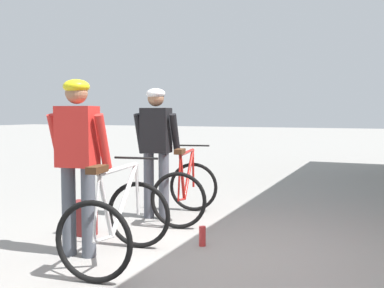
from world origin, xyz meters
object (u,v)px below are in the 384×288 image
at_px(bicycle_far_red, 186,190).
at_px(cyclist_near_in_red, 78,151).
at_px(cyclist_far_in_dark, 156,141).
at_px(bicycle_near_white, 118,222).
at_px(backpack_on_platform, 83,218).
at_px(water_bottle_near_the_bikes, 202,236).

bearing_deg(bicycle_far_red, cyclist_near_in_red, -101.04).
relative_size(cyclist_near_in_red, bicycle_far_red, 1.47).
xyz_separation_m(cyclist_far_in_dark, bicycle_near_white, (0.53, -1.75, -0.65)).
xyz_separation_m(cyclist_near_in_red, backpack_on_platform, (-0.43, 0.63, -0.85)).
height_order(cyclist_far_in_dark, backpack_on_platform, cyclist_far_in_dark).
distance_m(cyclist_near_in_red, cyclist_far_in_dark, 1.71).
relative_size(bicycle_near_white, water_bottle_near_the_bikes, 5.48).
relative_size(cyclist_near_in_red, bicycle_near_white, 1.51).
relative_size(cyclist_near_in_red, water_bottle_near_the_bikes, 8.28).
distance_m(backpack_on_platform, water_bottle_near_the_bikes, 1.45).
relative_size(bicycle_near_white, bicycle_far_red, 0.97).
relative_size(cyclist_near_in_red, backpack_on_platform, 4.40).
bearing_deg(cyclist_far_in_dark, bicycle_far_red, 17.06).
relative_size(cyclist_far_in_dark, water_bottle_near_the_bikes, 8.28).
xyz_separation_m(bicycle_far_red, backpack_on_platform, (-0.79, -1.20, -0.20)).
bearing_deg(cyclist_near_in_red, cyclist_far_in_dark, 91.21).
bearing_deg(bicycle_near_white, cyclist_far_in_dark, 106.75).
bearing_deg(water_bottle_near_the_bikes, bicycle_near_white, -121.71).
relative_size(backpack_on_platform, water_bottle_near_the_bikes, 1.88).
xyz_separation_m(cyclist_near_in_red, water_bottle_near_the_bikes, (1.01, 0.80, -0.95)).
relative_size(bicycle_far_red, water_bottle_near_the_bikes, 5.64).
bearing_deg(water_bottle_near_the_bikes, cyclist_near_in_red, -141.77).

